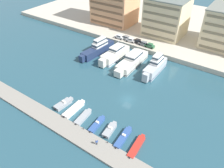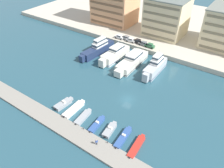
{
  "view_description": "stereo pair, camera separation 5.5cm",
  "coord_description": "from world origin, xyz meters",
  "px_view_note": "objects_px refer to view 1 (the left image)",
  "views": [
    {
      "loc": [
        24.94,
        -44.46,
        43.84
      ],
      "look_at": [
        -6.5,
        1.08,
        2.5
      ],
      "focal_mm": 35.0,
      "sensor_mm": 36.0,
      "label": 1
    },
    {
      "loc": [
        24.99,
        -44.43,
        43.84
      ],
      "look_at": [
        -6.5,
        1.08,
        2.5
      ],
      "focal_mm": 35.0,
      "sensor_mm": 36.0,
      "label": 2
    }
  ],
  "objects_px": {
    "car_white_mid_left": "(131,40)",
    "yacht_ivory_left": "(115,54)",
    "yacht_ivory_mid_left": "(132,61)",
    "motorboat_grey_center": "(110,130)",
    "car_black_center_left": "(138,41)",
    "motorboat_white_left": "(74,109)",
    "motorboat_grey_far_left": "(64,104)",
    "motorboat_grey_mid_left": "(83,117)",
    "motorboat_blue_center_left": "(97,124)",
    "yacht_navy_far_left": "(98,48)",
    "pedestrian_near_edge": "(97,142)",
    "yacht_silver_center_left": "(155,67)",
    "motorboat_red_mid_right": "(137,147)",
    "car_green_center_right": "(150,45)",
    "car_white_far_left": "(119,37)",
    "car_grey_center": "(144,43)",
    "motorboat_blue_center_right": "(123,138)",
    "car_grey_left": "(126,38)"
  },
  "relations": [
    {
      "from": "yacht_ivory_mid_left",
      "to": "yacht_silver_center_left",
      "type": "height_order",
      "value": "yacht_silver_center_left"
    },
    {
      "from": "motorboat_red_mid_right",
      "to": "motorboat_grey_center",
      "type": "bearing_deg",
      "value": 176.14
    },
    {
      "from": "yacht_ivory_mid_left",
      "to": "car_white_far_left",
      "type": "height_order",
      "value": "yacht_ivory_mid_left"
    },
    {
      "from": "car_green_center_right",
      "to": "pedestrian_near_edge",
      "type": "bearing_deg",
      "value": -77.24
    },
    {
      "from": "motorboat_blue_center_right",
      "to": "car_black_center_left",
      "type": "distance_m",
      "value": 50.66
    },
    {
      "from": "yacht_navy_far_left",
      "to": "car_white_far_left",
      "type": "distance_m",
      "value": 13.34
    },
    {
      "from": "motorboat_grey_far_left",
      "to": "motorboat_blue_center_right",
      "type": "distance_m",
      "value": 21.25
    },
    {
      "from": "yacht_silver_center_left",
      "to": "car_black_center_left",
      "type": "relative_size",
      "value": 3.77
    },
    {
      "from": "yacht_navy_far_left",
      "to": "motorboat_red_mid_right",
      "type": "bearing_deg",
      "value": -41.54
    },
    {
      "from": "motorboat_blue_center_right",
      "to": "car_grey_left",
      "type": "xyz_separation_m",
      "value": [
        -27.45,
        45.88,
        2.35
      ]
    },
    {
      "from": "yacht_navy_far_left",
      "to": "motorboat_grey_mid_left",
      "type": "distance_m",
      "value": 37.5
    },
    {
      "from": "car_white_mid_left",
      "to": "yacht_ivory_left",
      "type": "bearing_deg",
      "value": -86.91
    },
    {
      "from": "motorboat_grey_mid_left",
      "to": "car_black_center_left",
      "type": "distance_m",
      "value": 46.86
    },
    {
      "from": "motorboat_grey_far_left",
      "to": "car_green_center_right",
      "type": "relative_size",
      "value": 1.61
    },
    {
      "from": "motorboat_grey_mid_left",
      "to": "motorboat_white_left",
      "type": "bearing_deg",
      "value": 168.18
    },
    {
      "from": "car_white_mid_left",
      "to": "car_green_center_right",
      "type": "xyz_separation_m",
      "value": [
        9.18,
        -0.03,
        0.0
      ]
    },
    {
      "from": "motorboat_white_left",
      "to": "pedestrian_near_edge",
      "type": "distance_m",
      "value": 14.45
    },
    {
      "from": "motorboat_grey_far_left",
      "to": "motorboat_white_left",
      "type": "distance_m",
      "value": 4.08
    },
    {
      "from": "motorboat_red_mid_right",
      "to": "car_white_mid_left",
      "type": "xyz_separation_m",
      "value": [
        -28.74,
        45.46,
        2.43
      ]
    },
    {
      "from": "pedestrian_near_edge",
      "to": "car_white_far_left",
      "type": "bearing_deg",
      "value": 117.66
    },
    {
      "from": "yacht_silver_center_left",
      "to": "motorboat_blue_center_right",
      "type": "bearing_deg",
      "value": -77.88
    },
    {
      "from": "motorboat_white_left",
      "to": "motorboat_grey_far_left",
      "type": "bearing_deg",
      "value": -179.71
    },
    {
      "from": "motorboat_grey_mid_left",
      "to": "motorboat_blue_center_right",
      "type": "distance_m",
      "value": 12.94
    },
    {
      "from": "yacht_ivory_mid_left",
      "to": "motorboat_grey_mid_left",
      "type": "xyz_separation_m",
      "value": [
        3.09,
        -31.77,
        -1.36
      ]
    },
    {
      "from": "car_black_center_left",
      "to": "car_grey_center",
      "type": "height_order",
      "value": "same"
    },
    {
      "from": "car_green_center_right",
      "to": "yacht_ivory_mid_left",
      "type": "bearing_deg",
      "value": -92.22
    },
    {
      "from": "motorboat_blue_center_left",
      "to": "car_white_mid_left",
      "type": "distance_m",
      "value": 48.26
    },
    {
      "from": "motorboat_grey_center",
      "to": "car_white_far_left",
      "type": "relative_size",
      "value": 1.46
    },
    {
      "from": "motorboat_blue_center_left",
      "to": "car_green_center_right",
      "type": "xyz_separation_m",
      "value": [
        -7.36,
        45.25,
        2.39
      ]
    },
    {
      "from": "car_white_mid_left",
      "to": "pedestrian_near_edge",
      "type": "bearing_deg",
      "value": -67.79
    },
    {
      "from": "motorboat_grey_mid_left",
      "to": "car_black_center_left",
      "type": "relative_size",
      "value": 1.7
    },
    {
      "from": "yacht_ivory_mid_left",
      "to": "yacht_silver_center_left",
      "type": "distance_m",
      "value": 9.19
    },
    {
      "from": "motorboat_grey_mid_left",
      "to": "car_white_mid_left",
      "type": "xyz_separation_m",
      "value": [
        -11.75,
        45.34,
        2.4
      ]
    },
    {
      "from": "motorboat_blue_center_right",
      "to": "car_grey_left",
      "type": "relative_size",
      "value": 1.9
    },
    {
      "from": "car_white_far_left",
      "to": "car_grey_left",
      "type": "distance_m",
      "value": 3.18
    },
    {
      "from": "yacht_ivory_left",
      "to": "motorboat_white_left",
      "type": "xyz_separation_m",
      "value": [
        6.81,
        -31.16,
        -1.57
      ]
    },
    {
      "from": "motorboat_grey_center",
      "to": "car_black_center_left",
      "type": "xyz_separation_m",
      "value": [
        -17.47,
        45.54,
        2.33
      ]
    },
    {
      "from": "yacht_ivory_mid_left",
      "to": "motorboat_grey_center",
      "type": "bearing_deg",
      "value": -69.29
    },
    {
      "from": "motorboat_grey_far_left",
      "to": "motorboat_grey_center",
      "type": "bearing_deg",
      "value": -1.44
    },
    {
      "from": "motorboat_blue_center_left",
      "to": "car_grey_center",
      "type": "distance_m",
      "value": 46.68
    },
    {
      "from": "motorboat_blue_center_right",
      "to": "motorboat_grey_far_left",
      "type": "bearing_deg",
      "value": 178.3
    },
    {
      "from": "yacht_silver_center_left",
      "to": "car_white_far_left",
      "type": "xyz_separation_m",
      "value": [
        -23.64,
        13.02,
        0.45
      ]
    },
    {
      "from": "yacht_silver_center_left",
      "to": "motorboat_grey_mid_left",
      "type": "height_order",
      "value": "yacht_silver_center_left"
    },
    {
      "from": "yacht_ivory_mid_left",
      "to": "pedestrian_near_edge",
      "type": "relative_size",
      "value": 11.54
    },
    {
      "from": "pedestrian_near_edge",
      "to": "yacht_navy_far_left",
      "type": "bearing_deg",
      "value": 127.14
    },
    {
      "from": "yacht_silver_center_left",
      "to": "motorboat_red_mid_right",
      "type": "bearing_deg",
      "value": -71.35
    },
    {
      "from": "car_white_far_left",
      "to": "motorboat_grey_mid_left",
      "type": "bearing_deg",
      "value": -68.78
    },
    {
      "from": "motorboat_grey_center",
      "to": "motorboat_red_mid_right",
      "type": "bearing_deg",
      "value": -3.86
    },
    {
      "from": "yacht_navy_far_left",
      "to": "car_black_center_left",
      "type": "bearing_deg",
      "value": 52.6
    },
    {
      "from": "yacht_navy_far_left",
      "to": "yacht_silver_center_left",
      "type": "bearing_deg",
      "value": 0.42
    }
  ]
}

